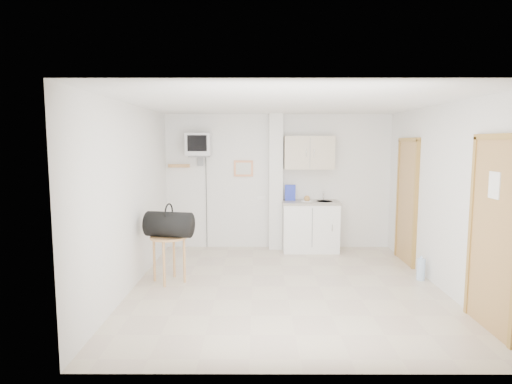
{
  "coord_description": "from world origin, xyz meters",
  "views": [
    {
      "loc": [
        -0.4,
        -5.73,
        2.0
      ],
      "look_at": [
        -0.41,
        0.6,
        1.25
      ],
      "focal_mm": 30.0,
      "sensor_mm": 36.0,
      "label": 1
    }
  ],
  "objects_px": {
    "water_bottle": "(421,269)",
    "crt_television": "(199,145)",
    "round_table": "(169,244)",
    "duffel_bag": "(169,224)"
  },
  "relations": [
    {
      "from": "duffel_bag",
      "to": "water_bottle",
      "type": "xyz_separation_m",
      "value": [
        3.61,
        0.13,
        -0.69
      ]
    },
    {
      "from": "duffel_bag",
      "to": "water_bottle",
      "type": "relative_size",
      "value": 1.99
    },
    {
      "from": "water_bottle",
      "to": "round_table",
      "type": "bearing_deg",
      "value": -178.6
    },
    {
      "from": "crt_television",
      "to": "duffel_bag",
      "type": "height_order",
      "value": "crt_television"
    },
    {
      "from": "crt_television",
      "to": "duffel_bag",
      "type": "xyz_separation_m",
      "value": [
        -0.18,
        -1.86,
        -1.09
      ]
    },
    {
      "from": "crt_television",
      "to": "water_bottle",
      "type": "height_order",
      "value": "crt_television"
    },
    {
      "from": "duffel_bag",
      "to": "water_bottle",
      "type": "bearing_deg",
      "value": 13.99
    },
    {
      "from": "water_bottle",
      "to": "crt_television",
      "type": "bearing_deg",
      "value": 153.21
    },
    {
      "from": "duffel_bag",
      "to": "crt_television",
      "type": "bearing_deg",
      "value": 96.41
    },
    {
      "from": "round_table",
      "to": "water_bottle",
      "type": "height_order",
      "value": "round_table"
    }
  ]
}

